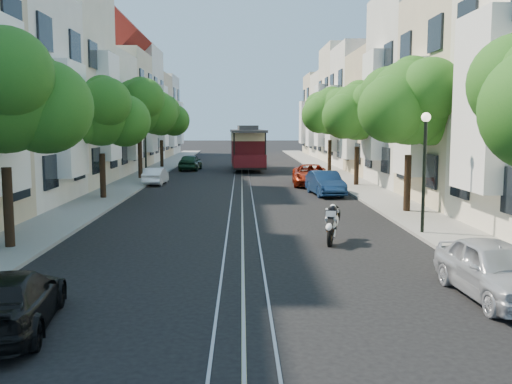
{
  "coord_description": "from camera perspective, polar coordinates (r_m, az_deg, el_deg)",
  "views": [
    {
      "loc": [
        -0.03,
        -15.51,
        3.86
      ],
      "look_at": [
        0.44,
        2.94,
        1.68
      ],
      "focal_mm": 40.0,
      "sensor_mm": 36.0,
      "label": 1
    }
  ],
  "objects": [
    {
      "name": "ground",
      "position": [
        43.68,
        -1.43,
        1.66
      ],
      "size": [
        200.0,
        200.0,
        0.0
      ],
      "primitive_type": "plane",
      "color": "black",
      "rests_on": "ground"
    },
    {
      "name": "sidewalk_east",
      "position": [
        44.28,
        8.0,
        1.74
      ],
      "size": [
        2.5,
        80.0,
        0.12
      ],
      "primitive_type": "cube",
      "color": "gray",
      "rests_on": "ground"
    },
    {
      "name": "sidewalk_west",
      "position": [
        44.27,
        -10.86,
        1.68
      ],
      "size": [
        2.5,
        80.0,
        0.12
      ],
      "primitive_type": "cube",
      "color": "gray",
      "rests_on": "ground"
    },
    {
      "name": "rail_left",
      "position": [
        43.68,
        -2.15,
        1.67
      ],
      "size": [
        0.06,
        80.0,
        0.02
      ],
      "primitive_type": "cube",
      "color": "gray",
      "rests_on": "ground"
    },
    {
      "name": "rail_slot",
      "position": [
        43.68,
        -1.43,
        1.67
      ],
      "size": [
        0.06,
        80.0,
        0.02
      ],
      "primitive_type": "cube",
      "color": "gray",
      "rests_on": "ground"
    },
    {
      "name": "rail_right",
      "position": [
        43.68,
        -0.71,
        1.67
      ],
      "size": [
        0.06,
        80.0,
        0.02
      ],
      "primitive_type": "cube",
      "color": "gray",
      "rests_on": "ground"
    },
    {
      "name": "lane_line",
      "position": [
        43.68,
        -1.43,
        1.66
      ],
      "size": [
        0.08,
        80.0,
        0.01
      ],
      "primitive_type": "cube",
      "color": "tan",
      "rests_on": "ground"
    },
    {
      "name": "townhouses_east",
      "position": [
        45.04,
        13.99,
        8.21
      ],
      "size": [
        7.75,
        72.0,
        12.0
      ],
      "color": "beige",
      "rests_on": "ground"
    },
    {
      "name": "townhouses_west",
      "position": [
        45.02,
        -16.89,
        7.99
      ],
      "size": [
        7.75,
        72.0,
        11.76
      ],
      "color": "silver",
      "rests_on": "ground"
    },
    {
      "name": "tree_e_b",
      "position": [
        25.56,
        15.27,
        8.46
      ],
      "size": [
        4.93,
        4.08,
        6.68
      ],
      "color": "black",
      "rests_on": "ground"
    },
    {
      "name": "tree_e_c",
      "position": [
        36.23,
        10.23,
        7.79
      ],
      "size": [
        4.84,
        3.99,
        6.52
      ],
      "color": "black",
      "rests_on": "ground"
    },
    {
      "name": "tree_e_d",
      "position": [
        47.06,
        7.51,
        7.9
      ],
      "size": [
        5.01,
        4.16,
        6.85
      ],
      "color": "black",
      "rests_on": "ground"
    },
    {
      "name": "tree_w_a",
      "position": [
        18.89,
        -23.87,
        8.82
      ],
      "size": [
        4.93,
        4.08,
        6.68
      ],
      "color": "black",
      "rests_on": "ground"
    },
    {
      "name": "tree_w_b",
      "position": [
        30.33,
        -15.16,
        7.52
      ],
      "size": [
        4.72,
        3.87,
        6.27
      ],
      "color": "black",
      "rests_on": "ground"
    },
    {
      "name": "tree_w_c",
      "position": [
        41.12,
        -11.55,
        8.28
      ],
      "size": [
        5.13,
        4.28,
        7.09
      ],
      "color": "black",
      "rests_on": "ground"
    },
    {
      "name": "tree_w_d",
      "position": [
        51.98,
        -9.41,
        7.45
      ],
      "size": [
        4.84,
        3.99,
        6.52
      ],
      "color": "black",
      "rests_on": "ground"
    },
    {
      "name": "lamp_east",
      "position": [
        20.53,
        16.52,
        3.62
      ],
      "size": [
        0.32,
        0.32,
        4.16
      ],
      "color": "black",
      "rests_on": "ground"
    },
    {
      "name": "lamp_west",
      "position": [
        38.04,
        -11.0,
        5.08
      ],
      "size": [
        0.32,
        0.32,
        4.16
      ],
      "color": "black",
      "rests_on": "ground"
    },
    {
      "name": "sportbike_rider",
      "position": [
        18.85,
        7.61,
        -2.94
      ],
      "size": [
        0.77,
        1.81,
        1.3
      ],
      "rotation": [
        0.0,
        0.0,
        -0.27
      ],
      "color": "black",
      "rests_on": "ground"
    },
    {
      "name": "cable_car",
      "position": [
        49.2,
        -0.86,
        4.63
      ],
      "size": [
        3.14,
        9.14,
        3.48
      ],
      "rotation": [
        0.0,
        0.0,
        0.03
      ],
      "color": "black",
      "rests_on": "ground"
    },
    {
      "name": "parked_car_e_near",
      "position": [
        13.85,
        22.75,
        -7.15
      ],
      "size": [
        1.73,
        3.95,
        1.32
      ],
      "primitive_type": "imported",
      "rotation": [
        0.0,
        0.0,
        0.04
      ],
      "color": "#ADB0B9",
      "rests_on": "ground"
    },
    {
      "name": "parked_car_e_mid",
      "position": [
        31.59,
        6.95,
        0.87
      ],
      "size": [
        1.85,
        4.16,
        1.33
      ],
      "primitive_type": "imported",
      "rotation": [
        0.0,
        0.0,
        0.11
      ],
      "color": "#0E2346",
      "rests_on": "ground"
    },
    {
      "name": "parked_car_e_far",
      "position": [
        36.5,
        5.51,
        1.7
      ],
      "size": [
        2.55,
        5.0,
        1.35
      ],
      "primitive_type": "imported",
      "rotation": [
        0.0,
        0.0,
        -0.06
      ],
      "color": "maroon",
      "rests_on": "ground"
    },
    {
      "name": "parked_car_w_near",
      "position": [
        11.81,
        -23.48,
        -9.96
      ],
      "size": [
        2.15,
        4.16,
        1.15
      ],
      "primitive_type": "imported",
      "rotation": [
        0.0,
        0.0,
        3.28
      ],
      "color": "black",
      "rests_on": "ground"
    },
    {
      "name": "parked_car_w_mid",
      "position": [
        37.53,
        -10.0,
        1.57
      ],
      "size": [
        1.31,
        3.41,
        1.11
      ],
      "primitive_type": "imported",
      "rotation": [
        0.0,
        0.0,
        3.1
      ],
      "color": "white",
      "rests_on": "ground"
    },
    {
      "name": "parked_car_w_far",
      "position": [
        49.0,
        -6.6,
        2.97
      ],
      "size": [
        1.89,
        4.14,
        1.38
      ],
      "primitive_type": "imported",
      "rotation": [
        0.0,
        0.0,
        3.08
      ],
      "color": "#153620",
      "rests_on": "ground"
    }
  ]
}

